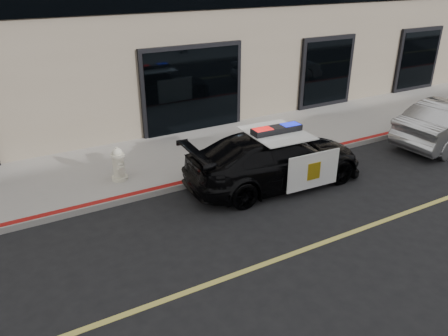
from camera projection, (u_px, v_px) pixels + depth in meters
ground at (376, 224)px, 9.37m from camera, size 120.00×120.00×0.00m
sidewalk_n at (247, 142)px, 13.50m from camera, size 60.00×3.50×0.15m
police_car at (275, 158)px, 10.87m from camera, size 2.35×4.80×1.52m
fire_hydrant at (119, 165)px, 10.81m from camera, size 0.40×0.55×0.87m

